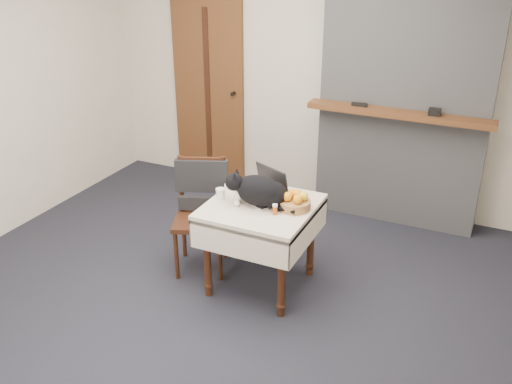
# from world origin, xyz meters

# --- Properties ---
(ground) EXTENTS (4.50, 4.50, 0.00)m
(ground) POSITION_xyz_m (0.00, 0.00, 0.00)
(ground) COLOR black
(ground) RESTS_ON ground
(room_shell) EXTENTS (4.52, 4.01, 2.61)m
(room_shell) POSITION_xyz_m (0.00, 0.46, 1.76)
(room_shell) COLOR beige
(room_shell) RESTS_ON ground
(door) EXTENTS (0.82, 0.10, 2.00)m
(door) POSITION_xyz_m (-1.20, 1.97, 1.00)
(door) COLOR brown
(door) RESTS_ON ground
(chimney) EXTENTS (1.62, 0.48, 2.60)m
(chimney) POSITION_xyz_m (0.90, 1.85, 1.30)
(chimney) COLOR gray
(chimney) RESTS_ON ground
(side_table) EXTENTS (0.78, 0.78, 0.70)m
(side_table) POSITION_xyz_m (0.23, 0.21, 0.59)
(side_table) COLOR #33180E
(side_table) RESTS_ON ground
(laptop) EXTENTS (0.41, 0.38, 0.24)m
(laptop) POSITION_xyz_m (0.21, 0.32, 0.76)
(laptop) COLOR #B7B7BC
(laptop) RESTS_ON side_table
(cat) EXTENTS (0.57, 0.30, 0.27)m
(cat) POSITION_xyz_m (0.23, 0.20, 0.82)
(cat) COLOR black
(cat) RESTS_ON side_table
(cream_jar) EXTENTS (0.07, 0.07, 0.08)m
(cream_jar) POSITION_xyz_m (-0.09, 0.18, 0.74)
(cream_jar) COLOR white
(cream_jar) RESTS_ON side_table
(pill_bottle) EXTENTS (0.04, 0.04, 0.08)m
(pill_bottle) POSITION_xyz_m (0.39, 0.11, 0.74)
(pill_bottle) COLOR #B34716
(pill_bottle) RESTS_ON side_table
(fruit_basket) EXTENTS (0.23, 0.23, 0.13)m
(fruit_basket) POSITION_xyz_m (0.48, 0.26, 0.75)
(fruit_basket) COLOR #A07B40
(fruit_basket) RESTS_ON side_table
(desk_clutter) EXTENTS (0.10, 0.11, 0.01)m
(desk_clutter) POSITION_xyz_m (0.45, 0.29, 0.70)
(desk_clutter) COLOR black
(desk_clutter) RESTS_ON side_table
(chair) EXTENTS (0.53, 0.53, 0.92)m
(chair) POSITION_xyz_m (-0.35, 0.32, 0.59)
(chair) COLOR #33180E
(chair) RESTS_ON ground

